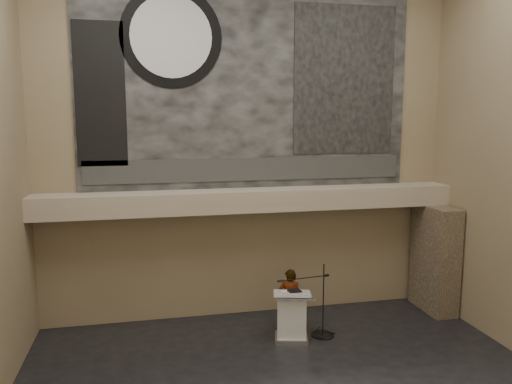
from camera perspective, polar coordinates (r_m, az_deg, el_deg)
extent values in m
cube|color=#806F51|center=(12.12, -0.82, 5.47)|extent=(10.00, 0.02, 8.50)
cube|color=#806F51|center=(4.61, 19.63, -0.11)|extent=(10.00, 0.02, 8.50)
cube|color=#A0907B|center=(11.87, -0.41, -0.91)|extent=(10.00, 0.80, 0.50)
cylinder|color=#B2893D|center=(11.65, -8.09, -2.58)|extent=(0.04, 0.04, 0.06)
cylinder|color=#B2893D|center=(12.41, 8.26, -1.90)|extent=(0.04, 0.04, 0.06)
cube|color=black|center=(12.10, -0.80, 12.33)|extent=(8.00, 0.05, 5.00)
cube|color=#2A2A2A|center=(12.10, -0.74, 2.61)|extent=(7.76, 0.02, 0.55)
cylinder|color=black|center=(11.94, -9.66, 17.09)|extent=(2.30, 0.02, 2.30)
cylinder|color=silver|center=(11.92, -9.65, 17.11)|extent=(1.84, 0.02, 1.84)
cube|color=black|center=(12.77, 10.10, 12.45)|extent=(2.60, 0.02, 3.60)
cube|color=black|center=(11.84, -17.39, 10.58)|extent=(1.10, 0.02, 3.20)
cube|color=#44382A|center=(13.56, 19.77, -7.15)|extent=(0.60, 1.40, 2.70)
cube|color=silver|center=(11.61, 4.05, -16.24)|extent=(0.83, 0.70, 0.08)
cube|color=silver|center=(11.40, 4.08, -13.87)|extent=(0.72, 0.58, 0.96)
cube|color=silver|center=(11.20, 4.14, -11.49)|extent=(0.92, 0.75, 0.14)
cube|color=black|center=(11.20, 4.43, -11.23)|extent=(0.30, 0.26, 0.04)
cube|color=white|center=(11.17, 3.67, -11.35)|extent=(0.27, 0.32, 0.00)
imported|color=silver|center=(11.78, 3.89, -12.20)|extent=(0.62, 0.50, 1.47)
cylinder|color=black|center=(11.86, 7.61, -15.88)|extent=(0.52, 0.52, 0.02)
cylinder|color=black|center=(11.55, 7.70, -12.15)|extent=(0.03, 0.03, 1.67)
cylinder|color=black|center=(11.14, 5.34, -9.79)|extent=(1.15, 0.17, 0.02)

